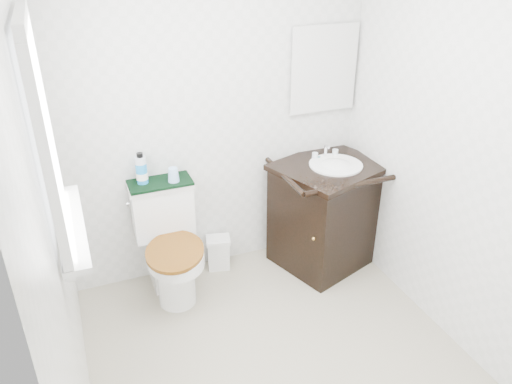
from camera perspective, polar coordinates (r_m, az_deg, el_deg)
floor at (r=3.19m, az=3.17°, el=-19.16°), size 2.40×2.40×0.00m
wall_back at (r=3.50m, az=-4.65°, el=8.74°), size 2.40×0.00×2.40m
wall_front at (r=1.67m, az=22.69°, el=-17.35°), size 2.40×0.00×2.40m
wall_left at (r=2.27m, az=-22.21°, el=-4.35°), size 0.00×2.40×2.40m
wall_right at (r=3.07m, az=22.85°, el=3.86°), size 0.00×2.40×2.40m
window at (r=2.35m, az=-23.19°, el=6.13°), size 0.02×0.70×0.90m
mirror at (r=3.72m, az=7.73°, el=13.74°), size 0.50×0.02×0.60m
toilet at (r=3.57m, az=-9.86°, el=-6.36°), size 0.48×0.67×0.80m
vanity at (r=3.85m, az=8.10°, el=-2.14°), size 0.90×0.84×0.92m
trash_bin at (r=3.87m, az=-4.31°, el=-6.88°), size 0.21×0.18×0.26m
towel at (r=3.45m, az=-10.93°, el=1.07°), size 0.43×0.22×0.02m
mouthwash_bottle at (r=3.41m, az=-12.97°, el=2.54°), size 0.08×0.08×0.22m
cup at (r=3.41m, az=-9.43°, el=1.97°), size 0.08×0.08×0.10m
soap_bar at (r=3.76m, az=7.07°, el=3.95°), size 0.06×0.04×0.02m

